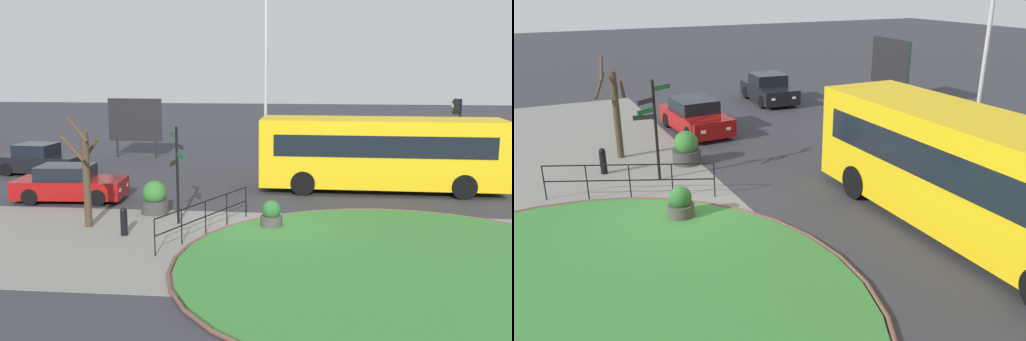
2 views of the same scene
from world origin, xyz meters
TOP-DOWN VIEW (x-y plane):
  - ground at (0.00, 0.00)m, footprint 120.00×120.00m
  - sidewalk_paving at (0.00, -2.01)m, footprint 32.00×7.98m
  - grass_island at (3.98, -3.45)m, footprint 12.11×12.11m
  - grass_kerb_ring at (3.98, -3.45)m, footprint 12.42×12.42m
  - signpost_directional at (-2.93, 0.20)m, footprint 0.78×1.32m
  - bollard_foreground at (-4.32, -1.27)m, footprint 0.22×0.22m
  - railing_grass_edge at (-1.79, -0.91)m, footprint 2.04×4.61m
  - bus_yellow at (4.31, 6.30)m, footprint 10.05×2.74m
  - car_near_lane at (-7.98, 3.20)m, footprint 4.32×2.10m
  - car_far_lane at (-11.81, 8.60)m, footprint 4.22×2.20m
  - traffic_light_near at (8.55, 11.69)m, footprint 0.49×0.28m
  - lamppost_tall at (-1.08, 12.30)m, footprint 0.32×0.32m
  - billboard_left at (-8.67, 14.11)m, footprint 3.15×0.29m
  - planter_near_signpost at (-4.11, 1.57)m, footprint 1.00×1.00m
  - planter_kerbside at (0.21, 0.02)m, footprint 0.73×0.73m
  - street_tree_bare at (-5.82, -0.46)m, footprint 1.13×1.15m

SIDE VIEW (x-z plane):
  - ground at x=0.00m, z-range 0.00..0.00m
  - sidewalk_paving at x=0.00m, z-range 0.00..0.02m
  - grass_island at x=3.98m, z-range 0.00..0.10m
  - grass_kerb_ring at x=3.98m, z-range 0.00..0.11m
  - planter_kerbside at x=0.21m, z-range -0.04..0.90m
  - bollard_foreground at x=-4.32m, z-range 0.01..0.93m
  - planter_near_signpost at x=-4.11m, z-range -0.06..1.14m
  - car_near_lane at x=-7.98m, z-range -0.04..1.37m
  - car_far_lane at x=-11.81m, z-range -0.07..1.41m
  - railing_grass_edge at x=-1.79m, z-range 0.16..1.25m
  - bus_yellow at x=4.31m, z-range 0.12..3.18m
  - street_tree_bare at x=-5.82m, z-range -0.04..3.63m
  - signpost_directional at x=-2.93m, z-range 0.32..3.63m
  - billboard_left at x=-8.67m, z-range 0.42..3.79m
  - traffic_light_near at x=8.55m, z-range 0.84..4.44m
  - lamppost_tall at x=-1.08m, z-range 0.30..9.94m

